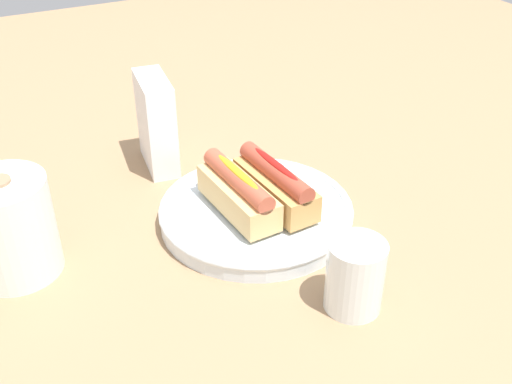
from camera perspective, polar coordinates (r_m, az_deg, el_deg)
The scene contains 7 objects.
ground_plane at distance 0.86m, azimuth -0.77°, elevation -3.18°, with size 2.40×2.40×0.00m, color #9E7A56.
serving_bowl at distance 0.86m, azimuth -0.00°, elevation -1.87°, with size 0.27×0.27×0.03m.
hotdog_front at distance 0.85m, azimuth 1.65°, elevation 0.89°, with size 0.15×0.06×0.06m.
hotdog_back at distance 0.83m, azimuth -1.69°, elevation -0.00°, with size 0.15×0.06×0.06m.
water_glass at distance 0.72m, azimuth 9.16°, elevation -8.04°, with size 0.07×0.07×0.09m.
paper_towel_roll at distance 0.81m, azimuth -21.97°, elevation -3.10°, with size 0.11×0.11×0.13m.
napkin_box at distance 0.99m, azimuth -9.26°, elevation 6.35°, with size 0.11×0.04×0.15m, color white.
Camera 1 is at (-0.63, 0.32, 0.51)m, focal length 42.96 mm.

